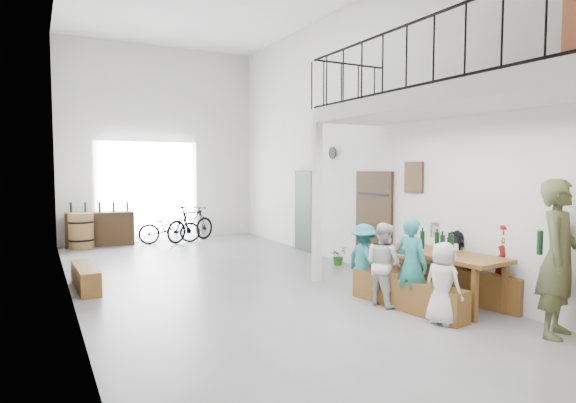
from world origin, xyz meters
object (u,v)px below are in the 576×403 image
side_bench (85,278)px  host_standing (559,258)px  bench_inner (406,294)px  bicycle_near (170,228)px  tasting_table (440,258)px  oak_barrel (81,231)px  serving_counter (100,229)px

side_bench → host_standing: size_ratio=0.74×
bench_inner → bicycle_near: size_ratio=1.18×
bench_inner → side_bench: size_ratio=1.36×
tasting_table → oak_barrel: size_ratio=2.23×
tasting_table → bench_inner: size_ratio=1.05×
tasting_table → oak_barrel: oak_barrel is taller
oak_barrel → bicycle_near: (2.22, -0.20, -0.02)m
bench_inner → tasting_table: bearing=-8.2°
bicycle_near → tasting_table: bearing=-157.3°
host_standing → oak_barrel: bearing=93.4°
oak_barrel → bench_inner: bearing=-64.8°
oak_barrel → side_bench: bearing=-93.8°
side_bench → bicycle_near: bicycle_near is taller
tasting_table → serving_counter: (-3.91, 8.23, -0.26)m
side_bench → oak_barrel: size_ratio=1.56×
bench_inner → oak_barrel: 8.81m
host_standing → bench_inner: bearing=94.5°
bench_inner → oak_barrel: oak_barrel is taller
tasting_table → oak_barrel: 9.12m
tasting_table → bicycle_near: bicycle_near is taller
tasting_table → side_bench: 5.85m
side_bench → host_standing: (4.91, -5.16, 0.77)m
side_bench → serving_counter: serving_counter is taller
side_bench → host_standing: host_standing is taller
side_bench → serving_counter: (0.79, 4.78, 0.25)m
bench_inner → side_bench: (-4.04, 3.44, -0.02)m
serving_counter → host_standing: bearing=-62.4°
tasting_table → bench_inner: bearing=173.6°
host_standing → serving_counter: bearing=90.4°
side_bench → serving_counter: size_ratio=0.85×
side_bench → bicycle_near: bearing=59.8°
oak_barrel → host_standing: host_standing is taller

